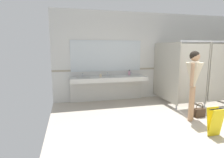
# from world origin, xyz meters

# --- Properties ---
(ground_plane) EXTENTS (7.40, 6.66, 0.10)m
(ground_plane) POSITION_xyz_m (0.00, 0.00, -0.05)
(ground_plane) COLOR #B2A899
(wall_back) EXTENTS (7.40, 0.12, 2.98)m
(wall_back) POSITION_xyz_m (0.00, 3.09, 1.49)
(wall_back) COLOR silver
(wall_back) RESTS_ON ground_plane
(wall_back_tile_band) EXTENTS (7.40, 0.01, 0.06)m
(wall_back_tile_band) POSITION_xyz_m (0.00, 3.03, 1.05)
(wall_back_tile_band) COLOR #9E937F
(wall_back_tile_band) RESTS_ON wall_back
(vanity_counter) EXTENTS (2.49, 0.59, 0.97)m
(vanity_counter) POSITION_xyz_m (-1.91, 2.80, 0.63)
(vanity_counter) COLOR silver
(vanity_counter) RESTS_ON ground_plane
(mirror_panel) EXTENTS (2.39, 0.02, 1.02)m
(mirror_panel) POSITION_xyz_m (-1.91, 3.02, 1.52)
(mirror_panel) COLOR silver
(mirror_panel) RESTS_ON wall_back
(bathroom_stalls) EXTENTS (2.97, 1.55, 1.98)m
(bathroom_stalls) POSITION_xyz_m (1.30, 2.02, 1.04)
(bathroom_stalls) COLOR #B2AD9E
(bathroom_stalls) RESTS_ON ground_plane
(person_standing) EXTENTS (0.57, 0.57, 1.70)m
(person_standing) POSITION_xyz_m (-0.27, 0.75, 1.08)
(person_standing) COLOR tan
(person_standing) RESTS_ON ground_plane
(handbag) EXTENTS (0.28, 0.14, 0.37)m
(handbag) POSITION_xyz_m (0.07, 0.86, 0.12)
(handbag) COLOR #3F2D1E
(handbag) RESTS_ON ground_plane
(soap_dispenser) EXTENTS (0.07, 0.07, 0.18)m
(soap_dispenser) POSITION_xyz_m (-1.15, 2.89, 0.93)
(soap_dispenser) COLOR #D899B2
(soap_dispenser) RESTS_ON vanity_counter
(paper_cup) EXTENTS (0.07, 0.07, 0.11)m
(paper_cup) POSITION_xyz_m (-2.20, 2.65, 0.91)
(paper_cup) COLOR beige
(paper_cup) RESTS_ON vanity_counter
(wet_floor_sign) EXTENTS (0.28, 0.19, 0.58)m
(wet_floor_sign) POSITION_xyz_m (-0.37, -0.11, 0.30)
(wet_floor_sign) COLOR yellow
(wet_floor_sign) RESTS_ON ground_plane
(floor_drain_cover) EXTENTS (0.14, 0.14, 0.01)m
(floor_drain_cover) POSITION_xyz_m (0.35, 0.43, 0.00)
(floor_drain_cover) COLOR #B7BABF
(floor_drain_cover) RESTS_ON ground_plane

